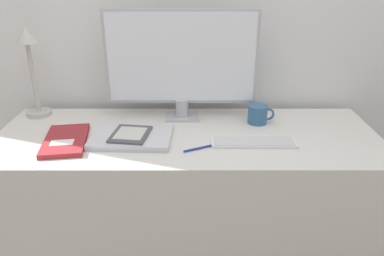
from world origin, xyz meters
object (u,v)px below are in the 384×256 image
object	(u,v)px
desk_lamp	(30,60)
coffee_mug	(258,114)
laptop	(132,137)
ereader	(130,134)
keyboard	(254,142)
notebook	(66,140)
pen	(201,148)
monitor	(181,62)

from	to	relation	value
desk_lamp	coffee_mug	world-z (taller)	desk_lamp
laptop	ereader	size ratio (longest dim) A/B	1.77
ereader	desk_lamp	size ratio (longest dim) A/B	0.46
keyboard	coffee_mug	bearing A→B (deg)	76.83
desk_lamp	notebook	distance (m)	0.44
laptop	pen	xyz separation A→B (m)	(0.28, -0.08, -0.01)
desk_lamp	keyboard	bearing A→B (deg)	-17.69
monitor	ereader	distance (m)	0.39
notebook	pen	world-z (taller)	notebook
ereader	coffee_mug	world-z (taller)	coffee_mug
monitor	laptop	bearing A→B (deg)	-130.19
notebook	coffee_mug	xyz separation A→B (m)	(0.79, 0.20, 0.03)
monitor	laptop	xyz separation A→B (m)	(-0.20, -0.23, -0.25)
coffee_mug	desk_lamp	bearing A→B (deg)	174.61
keyboard	pen	xyz separation A→B (m)	(-0.21, -0.04, -0.00)
coffee_mug	keyboard	bearing A→B (deg)	-103.17
monitor	coffee_mug	world-z (taller)	monitor
monitor	pen	bearing A→B (deg)	-75.31
keyboard	laptop	xyz separation A→B (m)	(-0.49, 0.04, 0.00)
desk_lamp	notebook	size ratio (longest dim) A/B	1.36
keyboard	laptop	size ratio (longest dim) A/B	1.02
keyboard	pen	size ratio (longest dim) A/B	2.42
keyboard	laptop	bearing A→B (deg)	175.68
laptop	coffee_mug	xyz separation A→B (m)	(0.54, 0.17, 0.03)
monitor	coffee_mug	distance (m)	0.41
desk_lamp	pen	world-z (taller)	desk_lamp
ereader	pen	world-z (taller)	ereader
notebook	pen	xyz separation A→B (m)	(0.54, -0.05, -0.01)
monitor	ereader	bearing A→B (deg)	-129.63
laptop	pen	bearing A→B (deg)	-15.82
keyboard	desk_lamp	xyz separation A→B (m)	(-0.96, 0.31, 0.26)
ereader	desk_lamp	xyz separation A→B (m)	(-0.47, 0.28, 0.23)
pen	laptop	bearing A→B (deg)	164.18
monitor	pen	world-z (taller)	monitor
ereader	coffee_mug	bearing A→B (deg)	18.69
monitor	notebook	distance (m)	0.58
monitor	laptop	distance (m)	0.40
keyboard	coffee_mug	distance (m)	0.22
keyboard	ereader	xyz separation A→B (m)	(-0.49, 0.03, 0.02)
ereader	pen	xyz separation A→B (m)	(0.28, -0.07, -0.02)
notebook	keyboard	bearing A→B (deg)	-0.80
notebook	coffee_mug	world-z (taller)	coffee_mug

